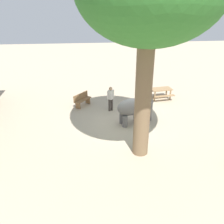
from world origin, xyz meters
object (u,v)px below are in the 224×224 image
Objects in this scene: person_handler at (111,97)px; picnic_table_far at (161,91)px; elephant at (135,107)px; wooden_bench at (82,99)px.

person_handler is 0.96× the size of picnic_table_far.
elephant reaches higher than picnic_table_far.
person_handler is (1.87, 1.18, -0.04)m from elephant.
picnic_table_far is at bearing 38.78° from elephant.
picnic_table_far is (3.55, -2.66, -0.40)m from elephant.
elephant is 1.69× the size of wooden_bench.
elephant is 1.34× the size of picnic_table_far.
picnic_table_far is (1.68, -3.84, -0.36)m from person_handler.
elephant is 4.45m from picnic_table_far.
person_handler reaches higher than picnic_table_far.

